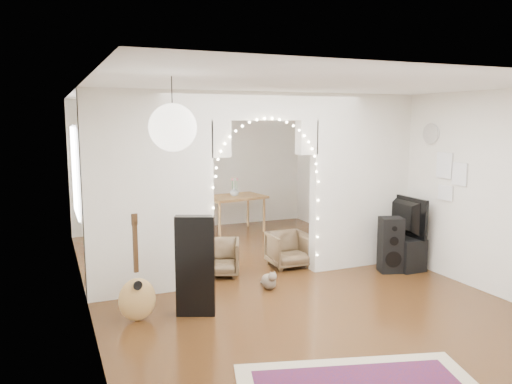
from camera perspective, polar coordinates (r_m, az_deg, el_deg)
name	(u,v)px	position (r m, az deg, el deg)	size (l,w,h in m)	color
floor	(264,277)	(7.50, 0.95, -9.68)	(7.50, 7.50, 0.00)	black
ceiling	(265,92)	(7.14, 1.00, 11.39)	(5.00, 7.50, 0.02)	white
wall_back	(193,165)	(10.71, -7.18, 3.08)	(5.00, 0.02, 2.70)	silver
wall_front	(464,248)	(4.12, 22.72, -5.95)	(5.00, 0.02, 2.70)	silver
wall_left	(82,197)	(6.60, -19.28, -0.58)	(0.02, 7.50, 2.70)	silver
wall_right	(404,179)	(8.51, 16.56, 1.45)	(0.02, 7.50, 2.70)	silver
divider_wall	(264,182)	(7.19, 0.97, 1.18)	(5.00, 0.20, 2.70)	silver
fairy_lights	(268,174)	(7.05, 1.40, 2.07)	(1.64, 0.04, 1.60)	#FFEABF
window	(75,172)	(8.37, -19.95, 2.22)	(0.04, 1.20, 1.40)	white
wall_clock	(431,134)	(7.99, 19.41, 6.29)	(0.31, 0.31, 0.03)	white
picture_frames	(449,176)	(7.74, 21.18, 1.70)	(0.02, 0.50, 0.70)	white
paper_lantern	(173,128)	(4.24, -9.50, 7.27)	(0.40, 0.40, 0.40)	white
ceiling_fan	(219,114)	(9.00, -4.23, 8.83)	(1.10, 1.10, 0.30)	#B4783C
guitar_case	(195,266)	(5.99, -6.93, -8.39)	(0.46, 0.15, 1.20)	black
acoustic_guitar	(137,282)	(5.97, -13.48, -9.98)	(0.45, 0.29, 1.07)	tan
tabby_cat	(269,281)	(6.96, 1.51, -10.11)	(0.19, 0.43, 0.29)	brown
floor_speaker	(391,245)	(7.90, 15.13, -5.86)	(0.40, 0.37, 0.85)	black
media_console	(396,250)	(8.34, 15.73, -6.36)	(0.40, 1.00, 0.50)	black
tv	(398,215)	(8.21, 15.88, -2.58)	(1.07, 0.14, 0.62)	black
bookcase	(161,200)	(10.37, -10.84, -0.85)	(1.34, 0.34, 1.38)	tan
dining_table	(234,199)	(10.26, -2.48, -0.86)	(1.31, 0.98, 0.76)	brown
flower_vase	(234,191)	(10.23, -2.49, 0.08)	(0.18, 0.18, 0.19)	silver
dining_chair_left	(288,249)	(7.96, 3.73, -6.57)	(0.59, 0.60, 0.55)	brown
dining_chair_right	(220,258)	(7.53, -4.18, -7.49)	(0.57, 0.59, 0.54)	brown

